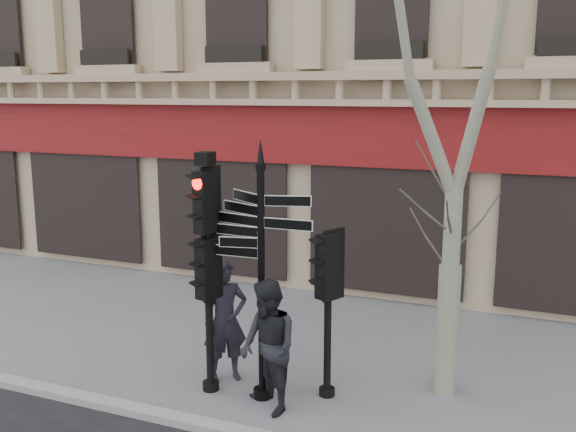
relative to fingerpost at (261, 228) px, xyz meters
name	(u,v)px	position (x,y,z in m)	size (l,w,h in m)	color
ground	(304,397)	(0.57, 0.25, -2.60)	(80.00, 80.00, 0.00)	slate
fingerpost	(261,228)	(0.00, 0.00, 0.00)	(1.83, 1.83, 3.88)	black
traffic_signal_main	(207,244)	(-0.85, -0.06, -0.28)	(0.46, 0.38, 3.67)	black
traffic_signal_secondary	(328,284)	(0.87, 0.44, -0.85)	(0.51, 0.45, 2.51)	black
plane_tree	(463,21)	(2.51, 1.21, 2.87)	(2.93, 2.93, 7.79)	gray
pedestrian_a	(225,321)	(-0.80, 0.36, -1.62)	(0.72, 0.47, 1.96)	black
pedestrian_b	(268,347)	(0.24, -0.32, -1.64)	(0.94, 0.73, 1.93)	black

